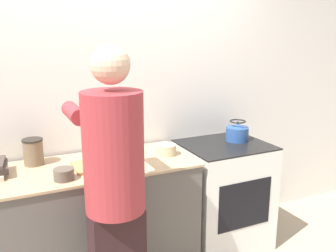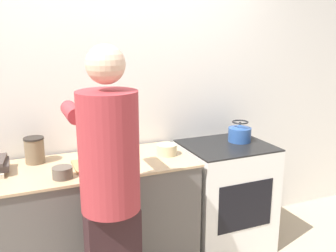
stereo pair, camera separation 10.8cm
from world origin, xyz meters
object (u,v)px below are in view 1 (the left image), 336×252
object	(u,v)px
bowl_prep	(64,174)
kettle	(237,132)
oven	(223,195)
person	(114,187)
knife	(99,164)
cutting_board	(96,165)
canister_jar	(33,152)

from	to	relation	value
bowl_prep	kettle	bearing A→B (deg)	8.42
bowl_prep	oven	bearing A→B (deg)	7.50
person	knife	bearing A→B (deg)	84.83
person	kettle	world-z (taller)	person
cutting_board	kettle	distance (m)	1.26
kettle	bowl_prep	world-z (taller)	kettle
knife	canister_jar	world-z (taller)	canister_jar
bowl_prep	canister_jar	world-z (taller)	canister_jar
person	bowl_prep	distance (m)	0.44
knife	kettle	world-z (taller)	kettle
canister_jar	bowl_prep	bearing A→B (deg)	-69.78
person	bowl_prep	size ratio (longest dim) A/B	13.45
cutting_board	knife	size ratio (longest dim) A/B	1.39
knife	kettle	xyz separation A→B (m)	(1.24, 0.09, 0.07)
person	canister_jar	distance (m)	0.85
person	bowl_prep	xyz separation A→B (m)	(-0.22, 0.39, -0.02)
bowl_prep	cutting_board	bearing A→B (deg)	30.61
oven	bowl_prep	distance (m)	1.45
oven	person	bearing A→B (deg)	-153.58
oven	canister_jar	world-z (taller)	canister_jar
oven	cutting_board	bearing A→B (deg)	-178.48
bowl_prep	canister_jar	distance (m)	0.41
oven	knife	xyz separation A→B (m)	(-1.09, -0.05, 0.47)
person	knife	xyz separation A→B (m)	(0.05, 0.52, -0.04)
bowl_prep	knife	bearing A→B (deg)	26.41
cutting_board	bowl_prep	bearing A→B (deg)	-149.39
canister_jar	cutting_board	bearing A→B (deg)	-30.61
person	knife	distance (m)	0.52
knife	bowl_prep	bearing A→B (deg)	-177.49
person	cutting_board	size ratio (longest dim) A/B	5.62
kettle	canister_jar	distance (m)	1.65
knife	bowl_prep	world-z (taller)	bowl_prep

